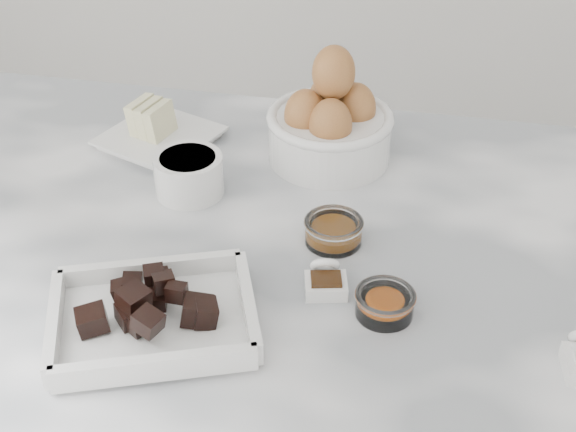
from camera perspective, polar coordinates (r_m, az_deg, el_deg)
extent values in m
cube|color=white|center=(0.97, -1.51, -3.74)|extent=(1.20, 0.80, 0.04)
cube|color=white|center=(0.87, -9.49, -7.68)|extent=(0.24, 0.21, 0.01)
cube|color=white|center=(1.19, -9.08, 5.39)|extent=(0.17, 0.17, 0.01)
cube|color=white|center=(1.19, -9.11, 5.68)|extent=(0.19, 0.19, 0.00)
cylinder|color=white|center=(1.06, -7.06, 2.93)|extent=(0.09, 0.09, 0.05)
cylinder|color=white|center=(1.05, -7.15, 3.94)|extent=(0.07, 0.07, 0.01)
cylinder|color=white|center=(1.13, 2.98, 5.61)|extent=(0.17, 0.17, 0.07)
torus|color=white|center=(1.11, 3.03, 7.01)|extent=(0.18, 0.18, 0.01)
ellipsoid|color=#A96A36|center=(1.11, 4.91, 7.32)|extent=(0.06, 0.06, 0.08)
ellipsoid|color=#A96A36|center=(1.11, 1.18, 7.44)|extent=(0.06, 0.06, 0.08)
ellipsoid|color=#A96A36|center=(1.14, 3.54, 8.16)|extent=(0.06, 0.06, 0.08)
ellipsoid|color=#A96A36|center=(1.08, 2.40, 6.52)|extent=(0.06, 0.06, 0.08)
ellipsoid|color=#A96A36|center=(1.08, 3.26, 10.14)|extent=(0.06, 0.06, 0.08)
cylinder|color=white|center=(0.97, 3.25, -1.13)|extent=(0.07, 0.07, 0.03)
torus|color=white|center=(0.97, 3.28, -0.49)|extent=(0.07, 0.07, 0.01)
cylinder|color=#CD6C0E|center=(0.98, 3.24, -1.36)|extent=(0.05, 0.05, 0.01)
cylinder|color=white|center=(0.88, 6.90, -6.24)|extent=(0.06, 0.06, 0.03)
torus|color=white|center=(0.87, 6.95, -5.64)|extent=(0.07, 0.07, 0.01)
ellipsoid|color=#FF5807|center=(0.88, 6.90, -6.20)|extent=(0.04, 0.04, 0.02)
cube|color=white|center=(0.90, 2.71, -5.01)|extent=(0.05, 0.05, 0.02)
cube|color=black|center=(0.90, 2.73, -4.50)|extent=(0.04, 0.03, 0.00)
torus|color=white|center=(0.92, 2.63, -3.53)|extent=(0.04, 0.04, 0.03)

